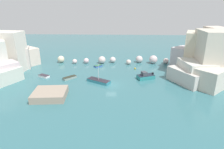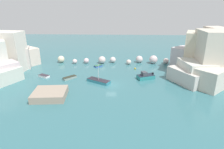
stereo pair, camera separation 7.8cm
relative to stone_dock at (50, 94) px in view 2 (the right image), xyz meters
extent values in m
plane|color=#356A71|center=(12.36, 7.14, -0.73)|extent=(160.00, 160.00, 0.00)
cube|color=beige|center=(-15.21, 21.31, 1.90)|extent=(8.68, 9.27, 5.27)
cube|color=beige|center=(-15.89, 19.19, 2.32)|extent=(7.83, 7.31, 6.12)
cube|color=beige|center=(-16.86, 16.37, 4.87)|extent=(8.69, 6.11, 11.21)
cube|color=silver|center=(-15.37, 8.13, 0.99)|extent=(10.66, 10.55, 3.45)
cube|color=silver|center=(33.15, 20.30, 2.45)|extent=(7.85, 7.81, 6.36)
cube|color=beige|center=(35.46, 16.27, 4.94)|extent=(9.18, 9.40, 11.35)
cube|color=beige|center=(33.39, 10.21, 1.90)|extent=(8.65, 8.82, 5.28)
cube|color=beige|center=(41.33, 18.76, 5.38)|extent=(6.11, 9.47, 12.23)
cube|color=beige|center=(31.98, 9.75, 0.99)|extent=(11.19, 11.60, 3.45)
cube|color=beige|center=(35.38, 7.13, 1.65)|extent=(10.54, 10.31, 4.77)
cube|color=beige|center=(37.09, 10.88, 5.51)|extent=(8.05, 8.12, 12.49)
sphere|color=beige|center=(-5.03, 25.30, 0.37)|extent=(2.20, 2.20, 2.20)
sphere|color=beige|center=(-0.23, 24.17, 0.02)|extent=(1.50, 1.50, 1.50)
sphere|color=beige|center=(3.43, 24.75, 0.11)|extent=(1.69, 1.69, 1.69)
sphere|color=beige|center=(8.55, 24.82, 0.43)|extent=(2.33, 2.33, 2.33)
sphere|color=beige|center=(12.05, 25.81, 0.22)|extent=(1.90, 1.90, 1.90)
sphere|color=beige|center=(17.18, 24.04, 0.05)|extent=(1.58, 1.58, 1.58)
sphere|color=beige|center=(20.75, 26.22, 0.40)|extent=(2.27, 2.27, 2.27)
sphere|color=beige|center=(25.18, 25.34, 0.59)|extent=(2.66, 2.66, 2.66)
sphere|color=beige|center=(29.24, 25.28, 0.16)|extent=(1.79, 1.79, 1.79)
sphere|color=beige|center=(33.14, 24.92, -0.03)|extent=(1.41, 1.41, 1.41)
cube|color=gray|center=(0.00, 0.00, 0.00)|extent=(7.14, 6.70, 1.47)
sphere|color=gold|center=(18.90, 19.08, -0.49)|extent=(0.50, 0.50, 0.50)
cube|color=gray|center=(1.43, 10.58, -0.46)|extent=(3.46, 3.48, 0.55)
cube|color=#282B20|center=(1.43, 10.58, -0.15)|extent=(3.39, 3.41, 0.06)
cube|color=white|center=(-5.68, 11.60, -0.47)|extent=(3.22, 2.55, 0.53)
cube|color=#302831|center=(-5.68, 11.60, -0.18)|extent=(3.15, 2.50, 0.06)
cube|color=#3859BB|center=(7.66, 21.24, -0.56)|extent=(2.65, 2.65, 0.35)
cube|color=#28321F|center=(7.66, 21.24, -0.35)|extent=(2.60, 2.60, 0.06)
cube|color=#2D7047|center=(7.66, 21.24, -0.34)|extent=(2.25, 2.25, 0.08)
cube|color=gray|center=(31.69, 16.62, -0.42)|extent=(3.24, 4.32, 0.63)
cube|color=black|center=(31.69, 16.62, -0.08)|extent=(3.17, 4.24, 0.06)
cube|color=teal|center=(9.17, 8.56, -0.40)|extent=(6.15, 4.67, 0.67)
cube|color=#26222B|center=(9.17, 8.56, -0.03)|extent=(6.03, 4.57, 0.06)
cylinder|color=silver|center=(9.17, 8.56, 2.00)|extent=(0.10, 0.10, 4.12)
cube|color=teal|center=(21.09, 11.43, -0.24)|extent=(4.85, 3.64, 0.99)
cube|color=#1E2632|center=(21.09, 11.43, 0.29)|extent=(4.75, 3.56, 0.06)
cube|color=#3F444C|center=(20.61, 11.24, 0.76)|extent=(1.65, 1.80, 1.00)
cube|color=black|center=(22.98, 12.17, 0.51)|extent=(0.50, 0.54, 0.50)
cube|color=navy|center=(29.44, 10.44, -0.47)|extent=(3.05, 2.48, 0.53)
camera|label=1|loc=(14.25, -35.48, 17.53)|focal=31.01mm
camera|label=2|loc=(14.33, -35.47, 17.53)|focal=31.01mm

